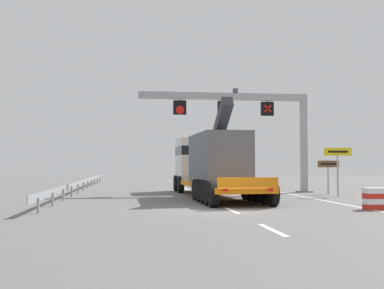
{
  "coord_description": "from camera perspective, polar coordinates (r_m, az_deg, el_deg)",
  "views": [
    {
      "loc": [
        -3.47,
        -18.94,
        1.87
      ],
      "look_at": [
        -0.03,
        9.29,
        3.09
      ],
      "focal_mm": 43.55,
      "sensor_mm": 36.0,
      "label": 1
    }
  ],
  "objects": [
    {
      "name": "tourist_info_sign_brown",
      "position": [
        30.47,
        16.35,
        -2.88
      ],
      "size": [
        1.39,
        0.15,
        2.11
      ],
      "color": "#9EA0A5",
      "rests_on": "ground"
    },
    {
      "name": "guardrail_left",
      "position": [
        34.35,
        -13.24,
        -4.57
      ],
      "size": [
        0.13,
        34.38,
        0.76
      ],
      "color": "#999EA3",
      "rests_on": "ground"
    },
    {
      "name": "overhead_lane_gantry",
      "position": [
        31.42,
        6.77,
        3.93
      ],
      "size": [
        11.63,
        0.9,
        6.94
      ],
      "color": "#9EA0A5",
      "rests_on": "ground"
    },
    {
      "name": "lane_markings",
      "position": [
        32.94,
        -0.18,
        -5.7
      ],
      "size": [
        0.2,
        42.04,
        0.01
      ],
      "color": "silver",
      "rests_on": "ground"
    },
    {
      "name": "exit_sign_yellow",
      "position": [
        28.69,
        17.42,
        -1.73
      ],
      "size": [
        1.69,
        0.15,
        2.85
      ],
      "color": "#9EA0A5",
      "rests_on": "ground"
    },
    {
      "name": "crash_barrier_striped",
      "position": [
        20.84,
        21.63,
        -6.19
      ],
      "size": [
        1.01,
        0.51,
        0.9
      ],
      "color": "red",
      "rests_on": "ground"
    },
    {
      "name": "edge_line_right",
      "position": [
        32.47,
        10.44,
        -5.71
      ],
      "size": [
        0.2,
        63.0,
        0.01
      ],
      "primitive_type": "cube",
      "color": "silver",
      "rests_on": "ground"
    },
    {
      "name": "ground",
      "position": [
        19.34,
        3.44,
        -8.0
      ],
      "size": [
        112.0,
        112.0,
        0.0
      ],
      "primitive_type": "plane",
      "color": "slate"
    },
    {
      "name": "heavy_haul_truck_orange",
      "position": [
        27.82,
        2.13,
        -2.21
      ],
      "size": [
        3.56,
        14.15,
        5.3
      ],
      "color": "orange",
      "rests_on": "ground"
    }
  ]
}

